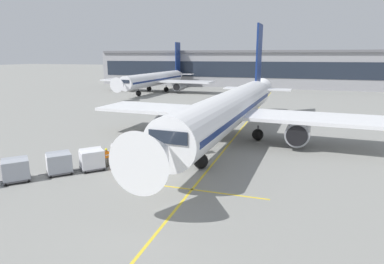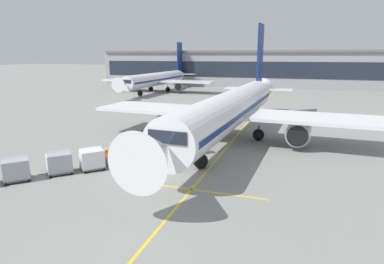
# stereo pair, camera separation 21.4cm
# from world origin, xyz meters

# --- Properties ---
(ground_plane) EXTENTS (600.00, 600.00, 0.00)m
(ground_plane) POSITION_xyz_m (0.00, 0.00, 0.00)
(ground_plane) COLOR gray
(parked_airplane) EXTENTS (33.82, 44.32, 14.71)m
(parked_airplane) POSITION_xyz_m (3.74, 13.85, 3.72)
(parked_airplane) COLOR white
(parked_airplane) RESTS_ON ground
(belt_loader) EXTENTS (4.82, 4.60, 2.75)m
(belt_loader) POSITION_xyz_m (-1.11, 4.62, 0.83)
(belt_loader) COLOR #A3A8B2
(belt_loader) RESTS_ON ground
(baggage_cart_lead) EXTENTS (2.53, 2.55, 1.91)m
(baggage_cart_lead) POSITION_xyz_m (-3.94, 2.03, 1.00)
(baggage_cart_lead) COLOR #515156
(baggage_cart_lead) RESTS_ON ground
(baggage_cart_second) EXTENTS (2.53, 2.55, 1.91)m
(baggage_cart_second) POSITION_xyz_m (-5.69, -0.33, 1.00)
(baggage_cart_second) COLOR #515156
(baggage_cart_second) RESTS_ON ground
(baggage_cart_third) EXTENTS (2.53, 2.55, 1.91)m
(baggage_cart_third) POSITION_xyz_m (-7.71, -2.07, 1.00)
(baggage_cart_third) COLOR #515156
(baggage_cart_third) RESTS_ON ground
(baggage_cart_fourth) EXTENTS (2.53, 2.55, 1.91)m
(baggage_cart_fourth) POSITION_xyz_m (-9.83, -4.50, 1.00)
(baggage_cart_fourth) COLOR #515156
(baggage_cart_fourth) RESTS_ON ground
(ground_crew_by_loader) EXTENTS (0.52, 0.39, 1.74)m
(ground_crew_by_loader) POSITION_xyz_m (-2.45, 0.81, 1.00)
(ground_crew_by_loader) COLOR #514C42
(ground_crew_by_loader) RESTS_ON ground
(ground_crew_by_carts) EXTENTS (0.32, 0.56, 1.74)m
(ground_crew_by_carts) POSITION_xyz_m (-3.69, 2.49, 1.00)
(ground_crew_by_carts) COLOR #514C42
(ground_crew_by_carts) RESTS_ON ground
(ground_crew_marshaller) EXTENTS (0.41, 0.49, 1.74)m
(ground_crew_marshaller) POSITION_xyz_m (-4.87, 0.71, 1.00)
(ground_crew_marshaller) COLOR #514C42
(ground_crew_marshaller) RESTS_ON ground
(ground_crew_wingwalker) EXTENTS (0.26, 0.57, 1.74)m
(ground_crew_wingwalker) POSITION_xyz_m (-1.64, 2.04, 1.00)
(ground_crew_wingwalker) COLOR #333847
(ground_crew_wingwalker) RESTS_ON ground
(safety_cone_engine_keepout) EXTENTS (0.62, 0.62, 0.70)m
(safety_cone_engine_keepout) POSITION_xyz_m (-3.77, 13.23, 0.34)
(safety_cone_engine_keepout) COLOR black
(safety_cone_engine_keepout) RESTS_ON ground
(apron_guidance_line_lead_in) EXTENTS (0.20, 110.00, 0.01)m
(apron_guidance_line_lead_in) POSITION_xyz_m (3.98, 13.08, 0.00)
(apron_guidance_line_lead_in) COLOR yellow
(apron_guidance_line_lead_in) RESTS_ON ground
(apron_guidance_line_stop_bar) EXTENTS (12.00, 0.20, 0.01)m
(apron_guidance_line_stop_bar) POSITION_xyz_m (3.70, -1.77, 0.00)
(apron_guidance_line_stop_bar) COLOR yellow
(apron_guidance_line_stop_bar) RESTS_ON ground
(terminal_building) EXTENTS (114.78, 22.07, 11.37)m
(terminal_building) POSITION_xyz_m (2.59, 88.57, 5.63)
(terminal_building) COLOR #939399
(terminal_building) RESTS_ON ground
(distant_airplane) EXTENTS (31.89, 41.10, 13.84)m
(distant_airplane) POSITION_xyz_m (-26.31, 59.39, 3.45)
(distant_airplane) COLOR white
(distant_airplane) RESTS_ON ground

